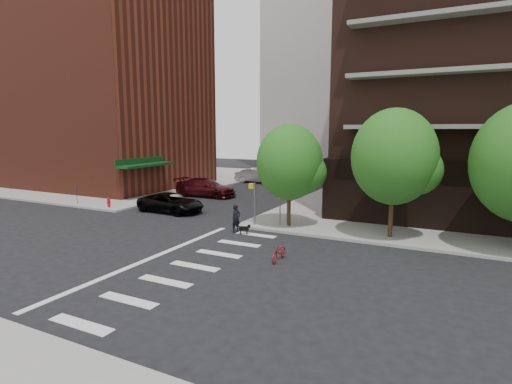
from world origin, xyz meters
TOP-DOWN VIEW (x-y plane):
  - ground at (0.00, 0.00)m, footprint 120.00×120.00m
  - sidewalk_nw at (-24.50, 23.50)m, footprint 31.00×33.00m
  - crosswalk at (2.21, -0.00)m, footprint 3.85×13.00m
  - midrise_nw at (-22.00, 18.00)m, footprint 21.40×15.50m
  - tree_a at (4.00, 8.50)m, footprint 4.00×4.00m
  - tree_b at (10.00, 8.50)m, footprint 4.50×4.50m
  - pedestrian_signal at (2.32, 7.92)m, footprint 2.18×0.67m
  - fire_hydrant at (-10.50, 7.80)m, footprint 0.24×0.24m
  - parking_meter at (-14.00, 7.80)m, footprint 0.10×0.08m
  - parked_car_black at (-5.50, 9.00)m, footprint 2.56×5.17m
  - parked_car_maroon at (-7.19, 16.04)m, footprint 2.54×5.76m
  - parked_car_silver at (-7.27, 26.73)m, footprint 1.98×5.09m
  - scooter at (6.02, 2.39)m, footprint 0.57×1.56m
  - dog_walker at (1.69, 6.00)m, footprint 0.70×0.58m
  - dog at (2.34, 5.83)m, footprint 0.67×0.40m

SIDE VIEW (x-z plane):
  - ground at x=0.00m, z-range 0.00..0.00m
  - crosswalk at x=2.21m, z-range 0.00..0.01m
  - sidewalk_nw at x=-24.50m, z-range 0.00..0.15m
  - dog at x=2.34m, z-range 0.07..0.64m
  - scooter at x=6.02m, z-range 0.00..0.81m
  - fire_hydrant at x=-10.50m, z-range 0.19..0.92m
  - parked_car_black at x=-5.50m, z-range 0.00..1.41m
  - parked_car_maroon at x=-7.19m, z-range 0.00..1.65m
  - parked_car_silver at x=-7.27m, z-range 0.00..1.65m
  - dog_walker at x=1.69m, z-range 0.00..1.66m
  - parking_meter at x=-14.00m, z-range 0.30..1.62m
  - pedestrian_signal at x=2.32m, z-range 0.55..3.15m
  - tree_a at x=4.00m, z-range 1.09..6.99m
  - tree_b at x=10.00m, z-range 1.22..7.87m
  - midrise_nw at x=-22.00m, z-range 0.15..20.15m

